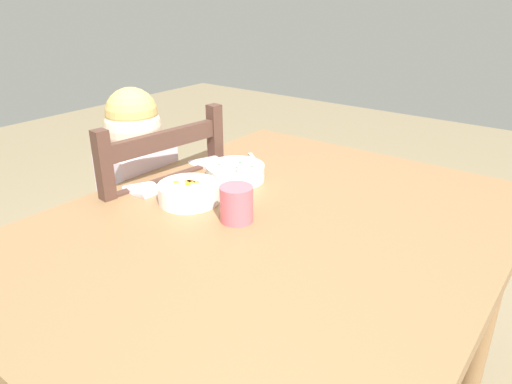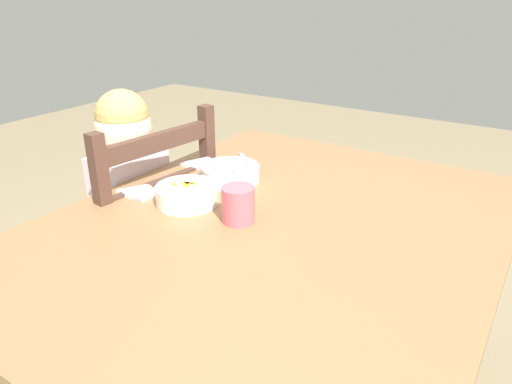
% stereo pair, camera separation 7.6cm
% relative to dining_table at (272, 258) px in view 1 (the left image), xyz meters
% --- Properties ---
extents(dining_table, '(1.26, 0.99, 0.72)m').
position_rel_dining_table_xyz_m(dining_table, '(0.00, 0.00, 0.00)').
color(dining_table, olive).
rests_on(dining_table, ground).
extents(dining_chair, '(0.47, 0.47, 0.91)m').
position_rel_dining_table_xyz_m(dining_chair, '(0.06, 0.54, -0.17)').
color(dining_chair, '#4E3228').
rests_on(dining_chair, ground).
extents(child_figure, '(0.32, 0.31, 0.96)m').
position_rel_dining_table_xyz_m(child_figure, '(0.06, 0.54, 0.01)').
color(child_figure, silver).
rests_on(child_figure, ground).
extents(bowl_of_peas, '(0.17, 0.17, 0.05)m').
position_rel_dining_table_xyz_m(bowl_of_peas, '(0.16, 0.24, 0.12)').
color(bowl_of_peas, white).
rests_on(bowl_of_peas, dining_table).
extents(bowl_of_carrots, '(0.16, 0.16, 0.05)m').
position_rel_dining_table_xyz_m(bowl_of_carrots, '(-0.03, 0.24, 0.12)').
color(bowl_of_carrots, white).
rests_on(bowl_of_carrots, dining_table).
extents(spoon, '(0.10, 0.12, 0.01)m').
position_rel_dining_table_xyz_m(spoon, '(0.30, 0.28, 0.10)').
color(spoon, silver).
rests_on(spoon, dining_table).
extents(drinking_cup, '(0.08, 0.08, 0.09)m').
position_rel_dining_table_xyz_m(drinking_cup, '(-0.04, 0.08, 0.14)').
color(drinking_cup, '#DB5E6C').
rests_on(drinking_cup, dining_table).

